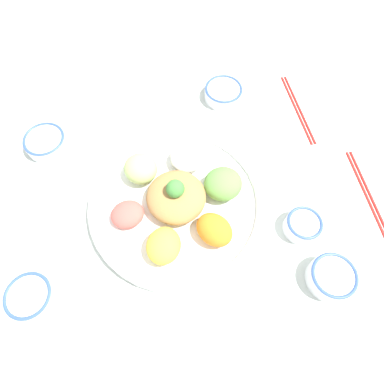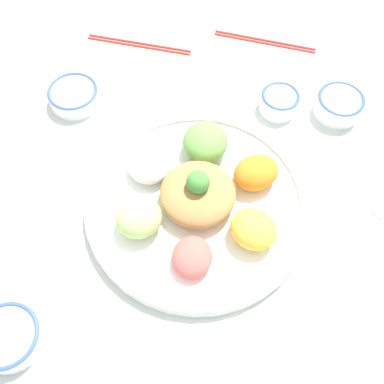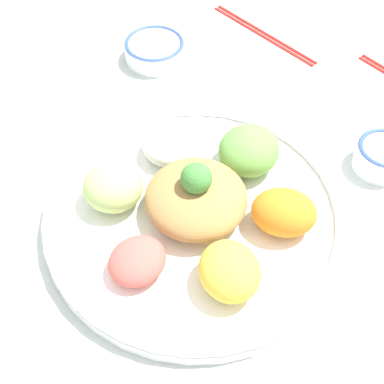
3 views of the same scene
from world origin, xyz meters
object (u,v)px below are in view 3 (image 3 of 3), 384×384
Objects in this scene: rice_bowl_blue at (155,50)px; sauce_bowl_red at (382,155)px; chopsticks_pair_near at (264,33)px; salad_platter at (198,208)px.

sauce_bowl_red is at bearing -56.25° from rice_bowl_blue.
rice_bowl_blue is at bearing 123.75° from sauce_bowl_red.
salad_platter is at bearing -59.41° from chopsticks_pair_near.
sauce_bowl_red is 0.36m from chopsticks_pair_near.
salad_platter is at bearing -179.29° from sauce_bowl_red.
sauce_bowl_red is 0.76× the size of rice_bowl_blue.
sauce_bowl_red reaches higher than rice_bowl_blue.
rice_bowl_blue is (-0.24, 0.36, -0.00)m from sauce_bowl_red.
salad_platter is at bearing -97.99° from rice_bowl_blue.
rice_bowl_blue is (0.05, 0.36, -0.01)m from salad_platter.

